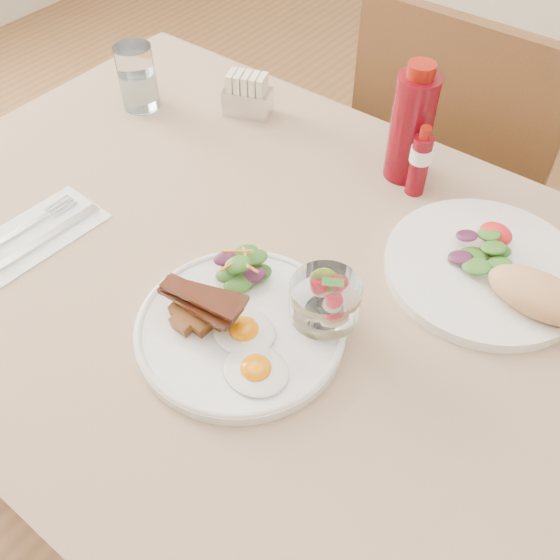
{
  "coord_description": "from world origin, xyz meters",
  "views": [
    {
      "loc": [
        0.37,
        -0.48,
        1.42
      ],
      "look_at": [
        0.04,
        -0.05,
        0.82
      ],
      "focal_mm": 40.0,
      "sensor_mm": 36.0,
      "label": 1
    }
  ],
  "objects_px": {
    "fruit_cup": "(325,300)",
    "sugar_caddy": "(248,97)",
    "hot_sauce_bottle": "(420,162)",
    "table": "(276,317)",
    "chair_far": "(454,175)",
    "second_plate": "(498,273)",
    "ketchup_bottle": "(411,126)",
    "water_glass": "(138,81)",
    "main_plate": "(241,329)"
  },
  "relations": [
    {
      "from": "ketchup_bottle",
      "to": "hot_sauce_bottle",
      "type": "bearing_deg",
      "value": -37.9
    },
    {
      "from": "chair_far",
      "to": "ketchup_bottle",
      "type": "relative_size",
      "value": 4.6
    },
    {
      "from": "ketchup_bottle",
      "to": "chair_far",
      "type": "bearing_deg",
      "value": 94.1
    },
    {
      "from": "table",
      "to": "hot_sauce_bottle",
      "type": "relative_size",
      "value": 10.76
    },
    {
      "from": "hot_sauce_bottle",
      "to": "second_plate",
      "type": "bearing_deg",
      "value": -29.42
    },
    {
      "from": "second_plate",
      "to": "fruit_cup",
      "type": "bearing_deg",
      "value": -122.7
    },
    {
      "from": "second_plate",
      "to": "water_glass",
      "type": "xyz_separation_m",
      "value": [
        -0.74,
        0.02,
        0.03
      ]
    },
    {
      "from": "fruit_cup",
      "to": "hot_sauce_bottle",
      "type": "relative_size",
      "value": 0.74
    },
    {
      "from": "fruit_cup",
      "to": "chair_far",
      "type": "bearing_deg",
      "value": 98.9
    },
    {
      "from": "fruit_cup",
      "to": "sugar_caddy",
      "type": "relative_size",
      "value": 0.92
    },
    {
      "from": "chair_far",
      "to": "ketchup_bottle",
      "type": "height_order",
      "value": "ketchup_bottle"
    },
    {
      "from": "sugar_caddy",
      "to": "fruit_cup",
      "type": "bearing_deg",
      "value": -60.99
    },
    {
      "from": "chair_far",
      "to": "main_plate",
      "type": "distance_m",
      "value": 0.81
    },
    {
      "from": "fruit_cup",
      "to": "ketchup_bottle",
      "type": "relative_size",
      "value": 0.45
    },
    {
      "from": "chair_far",
      "to": "second_plate",
      "type": "relative_size",
      "value": 3.08
    },
    {
      "from": "chair_far",
      "to": "second_plate",
      "type": "height_order",
      "value": "chair_far"
    },
    {
      "from": "table",
      "to": "second_plate",
      "type": "height_order",
      "value": "second_plate"
    },
    {
      "from": "main_plate",
      "to": "fruit_cup",
      "type": "bearing_deg",
      "value": 37.76
    },
    {
      "from": "chair_far",
      "to": "sugar_caddy",
      "type": "bearing_deg",
      "value": -130.12
    },
    {
      "from": "second_plate",
      "to": "ketchup_bottle",
      "type": "bearing_deg",
      "value": 149.07
    },
    {
      "from": "ketchup_bottle",
      "to": "fruit_cup",
      "type": "bearing_deg",
      "value": -76.71
    },
    {
      "from": "hot_sauce_bottle",
      "to": "sugar_caddy",
      "type": "bearing_deg",
      "value": 178.14
    },
    {
      "from": "second_plate",
      "to": "sugar_caddy",
      "type": "bearing_deg",
      "value": 167.82
    },
    {
      "from": "chair_far",
      "to": "table",
      "type": "bearing_deg",
      "value": -90.0
    },
    {
      "from": "fruit_cup",
      "to": "sugar_caddy",
      "type": "height_order",
      "value": "fruit_cup"
    },
    {
      "from": "hot_sauce_bottle",
      "to": "water_glass",
      "type": "xyz_separation_m",
      "value": [
        -0.54,
        -0.09,
        -0.01
      ]
    },
    {
      "from": "ketchup_bottle",
      "to": "table",
      "type": "bearing_deg",
      "value": -94.32
    },
    {
      "from": "fruit_cup",
      "to": "main_plate",
      "type": "bearing_deg",
      "value": -142.24
    },
    {
      "from": "sugar_caddy",
      "to": "hot_sauce_bottle",
      "type": "bearing_deg",
      "value": -22.93
    },
    {
      "from": "table",
      "to": "ketchup_bottle",
      "type": "height_order",
      "value": "ketchup_bottle"
    },
    {
      "from": "fruit_cup",
      "to": "ketchup_bottle",
      "type": "distance_m",
      "value": 0.37
    },
    {
      "from": "table",
      "to": "hot_sauce_bottle",
      "type": "distance_m",
      "value": 0.33
    },
    {
      "from": "table",
      "to": "water_glass",
      "type": "height_order",
      "value": "water_glass"
    },
    {
      "from": "hot_sauce_bottle",
      "to": "water_glass",
      "type": "bearing_deg",
      "value": -170.39
    },
    {
      "from": "hot_sauce_bottle",
      "to": "chair_far",
      "type": "bearing_deg",
      "value": 99.56
    },
    {
      "from": "water_glass",
      "to": "sugar_caddy",
      "type": "bearing_deg",
      "value": 30.03
    },
    {
      "from": "second_plate",
      "to": "sugar_caddy",
      "type": "height_order",
      "value": "sugar_caddy"
    },
    {
      "from": "sugar_caddy",
      "to": "second_plate",
      "type": "bearing_deg",
      "value": -33.25
    },
    {
      "from": "second_plate",
      "to": "sugar_caddy",
      "type": "relative_size",
      "value": 3.03
    },
    {
      "from": "fruit_cup",
      "to": "sugar_caddy",
      "type": "distance_m",
      "value": 0.54
    },
    {
      "from": "second_plate",
      "to": "ketchup_bottle",
      "type": "height_order",
      "value": "ketchup_bottle"
    },
    {
      "from": "table",
      "to": "chair_far",
      "type": "height_order",
      "value": "chair_far"
    },
    {
      "from": "fruit_cup",
      "to": "hot_sauce_bottle",
      "type": "distance_m",
      "value": 0.34
    },
    {
      "from": "table",
      "to": "ketchup_bottle",
      "type": "distance_m",
      "value": 0.37
    },
    {
      "from": "table",
      "to": "water_glass",
      "type": "distance_m",
      "value": 0.54
    },
    {
      "from": "main_plate",
      "to": "ketchup_bottle",
      "type": "relative_size",
      "value": 1.38
    },
    {
      "from": "hot_sauce_bottle",
      "to": "sugar_caddy",
      "type": "distance_m",
      "value": 0.37
    },
    {
      "from": "main_plate",
      "to": "water_glass",
      "type": "distance_m",
      "value": 0.59
    },
    {
      "from": "main_plate",
      "to": "hot_sauce_bottle",
      "type": "height_order",
      "value": "hot_sauce_bottle"
    },
    {
      "from": "second_plate",
      "to": "hot_sauce_bottle",
      "type": "relative_size",
      "value": 2.44
    }
  ]
}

